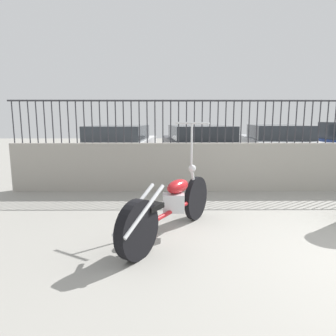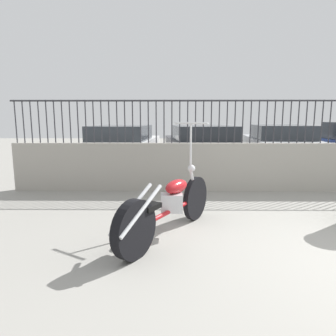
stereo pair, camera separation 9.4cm
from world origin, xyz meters
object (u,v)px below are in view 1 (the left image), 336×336
(motorcycle_red, at_px, (167,208))
(car_dark_grey, at_px, (198,147))
(car_silver, at_px, (276,146))
(car_white, at_px, (120,146))

(motorcycle_red, bearing_deg, car_dark_grey, 20.41)
(car_dark_grey, distance_m, car_silver, 2.41)
(car_white, relative_size, car_dark_grey, 0.98)
(car_dark_grey, bearing_deg, car_white, 82.96)
(car_white, relative_size, car_silver, 1.04)
(car_silver, bearing_deg, car_dark_grey, 99.03)
(car_dark_grey, height_order, car_silver, car_silver)
(motorcycle_red, xyz_separation_m, car_dark_grey, (0.98, 5.44, 0.27))
(motorcycle_red, height_order, car_white, motorcycle_red)
(car_white, distance_m, car_silver, 4.81)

